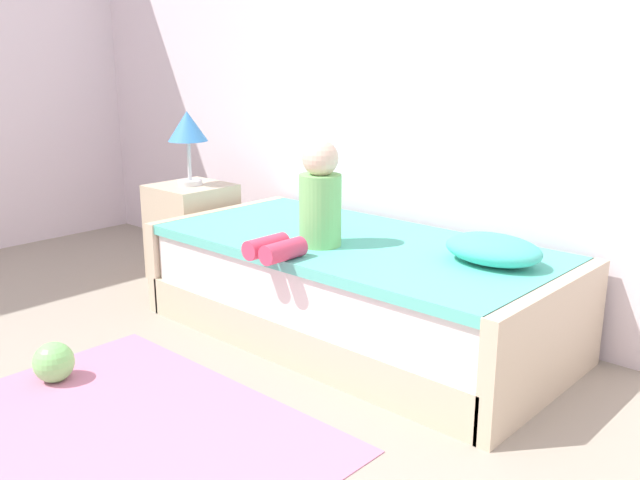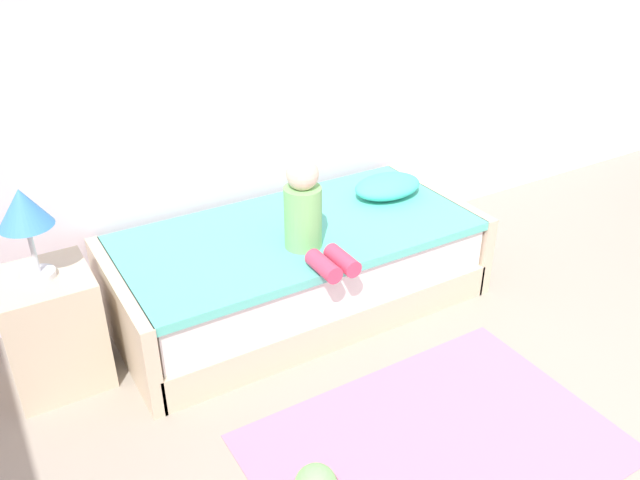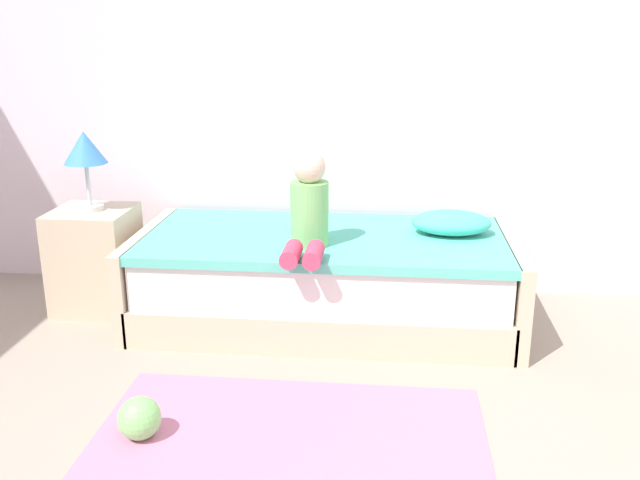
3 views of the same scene
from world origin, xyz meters
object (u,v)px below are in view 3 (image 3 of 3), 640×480
(child_figure, at_px, (308,210))
(nightstand, at_px, (96,259))
(bed, at_px, (324,278))
(pillow, at_px, (451,223))
(toy_ball, at_px, (139,418))
(table_lamp, at_px, (85,152))

(child_figure, bearing_deg, nightstand, 168.36)
(bed, xyz_separation_m, pillow, (0.70, 0.10, 0.32))
(toy_ball, bearing_deg, table_lamp, 118.72)
(table_lamp, bearing_deg, nightstand, 0.00)
(toy_ball, bearing_deg, child_figure, 61.46)
(bed, height_order, table_lamp, table_lamp)
(pillow, relative_size, toy_ball, 2.49)
(child_figure, distance_m, toy_ball, 1.34)
(bed, relative_size, nightstand, 3.52)
(nightstand, bearing_deg, table_lamp, 0.00)
(pillow, bearing_deg, nightstand, -178.23)
(pillow, height_order, toy_ball, pillow)
(nightstand, height_order, child_figure, child_figure)
(child_figure, relative_size, toy_ball, 2.88)
(table_lamp, height_order, pillow, table_lamp)
(child_figure, bearing_deg, bed, 74.75)
(child_figure, bearing_deg, table_lamp, 168.36)
(bed, height_order, pillow, pillow)
(table_lamp, relative_size, toy_ball, 2.55)
(bed, relative_size, child_figure, 4.14)
(table_lamp, bearing_deg, toy_ball, -61.28)
(nightstand, relative_size, table_lamp, 1.33)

